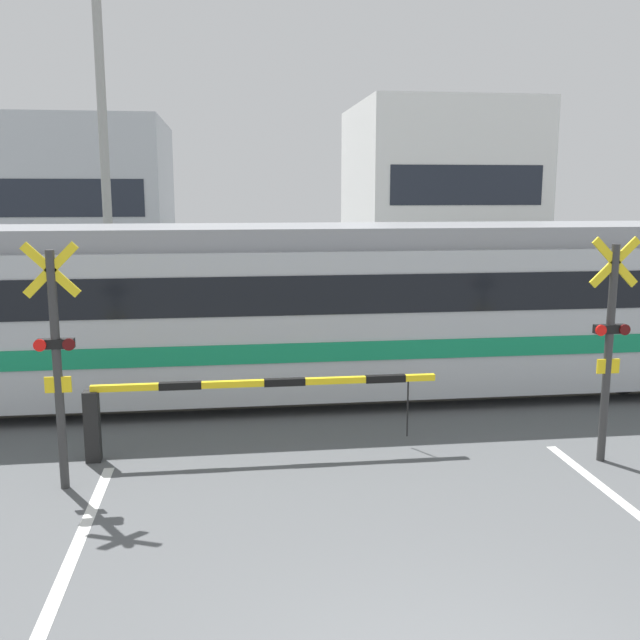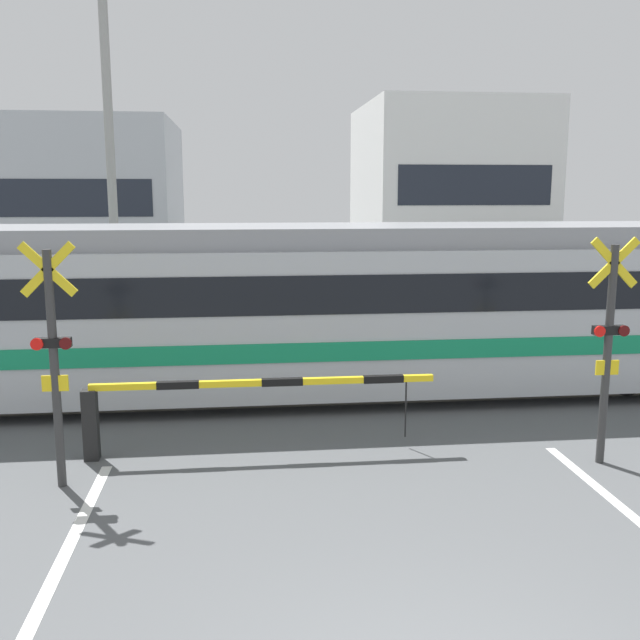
% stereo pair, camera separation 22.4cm
% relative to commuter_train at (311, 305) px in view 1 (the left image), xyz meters
% --- Properties ---
extents(rail_track_near, '(50.00, 0.10, 0.08)m').
position_rel_commuter_train_xyz_m(rail_track_near, '(0.01, -0.72, -1.62)').
color(rail_track_near, '#5B564C').
rests_on(rail_track_near, ground_plane).
extents(rail_track_far, '(50.00, 0.10, 0.08)m').
position_rel_commuter_train_xyz_m(rail_track_far, '(0.01, 0.72, -1.62)').
color(rail_track_far, '#5B564C').
rests_on(rail_track_far, ground_plane).
extents(commuter_train, '(18.52, 2.83, 3.10)m').
position_rel_commuter_train_xyz_m(commuter_train, '(0.00, 0.00, 0.00)').
color(commuter_train, '#B7BCC1').
rests_on(commuter_train, ground_plane).
extents(crossing_barrier_near, '(4.95, 0.20, 1.09)m').
position_rel_commuter_train_xyz_m(crossing_barrier_near, '(-1.90, -2.92, -0.84)').
color(crossing_barrier_near, black).
rests_on(crossing_barrier_near, ground_plane).
extents(crossing_barrier_far, '(4.95, 0.20, 1.09)m').
position_rel_commuter_train_xyz_m(crossing_barrier_far, '(1.92, 2.82, -0.84)').
color(crossing_barrier_far, black).
rests_on(crossing_barrier_far, ground_plane).
extents(crossing_signal_left, '(0.68, 0.15, 3.11)m').
position_rel_commuter_train_xyz_m(crossing_signal_left, '(-3.60, -3.82, 0.05)').
color(crossing_signal_left, '#333333').
rests_on(crossing_signal_left, ground_plane).
extents(crossing_signal_right, '(0.68, 0.15, 3.11)m').
position_rel_commuter_train_xyz_m(crossing_signal_right, '(3.61, -3.82, 0.05)').
color(crossing_signal_right, '#333333').
rests_on(crossing_signal_right, ground_plane).
extents(pedestrian, '(0.38, 0.22, 1.56)m').
position_rel_commuter_train_xyz_m(pedestrian, '(0.23, 5.26, -0.78)').
color(pedestrian, '#33384C').
rests_on(pedestrian, ground_plane).
extents(building_left_of_street, '(6.03, 7.54, 6.32)m').
position_rel_commuter_train_xyz_m(building_left_of_street, '(-6.76, 16.21, 1.50)').
color(building_left_of_street, '#B2B7BC').
rests_on(building_left_of_street, ground_plane).
extents(building_right_of_street, '(6.73, 7.54, 7.12)m').
position_rel_commuter_train_xyz_m(building_right_of_street, '(7.13, 16.21, 1.90)').
color(building_right_of_street, white).
rests_on(building_right_of_street, ground_plane).
extents(utility_pole_streetside, '(0.22, 0.22, 8.07)m').
position_rel_commuter_train_xyz_m(utility_pole_streetside, '(-4.35, 5.32, 2.37)').
color(utility_pole_streetside, gray).
rests_on(utility_pole_streetside, ground_plane).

